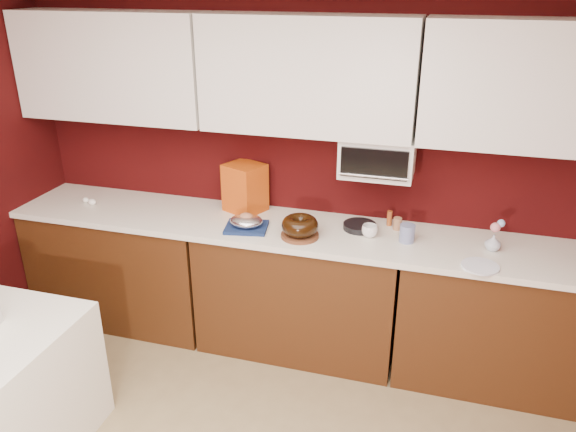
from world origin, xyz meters
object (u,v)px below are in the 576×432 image
(coffee_mug, at_px, (370,230))
(blue_jar, at_px, (407,233))
(bundt_cake, at_px, (300,225))
(flower_vase, at_px, (493,242))
(toaster_oven, at_px, (378,156))
(pandoro_box, at_px, (245,188))
(foil_ham_nest, at_px, (246,221))

(coffee_mug, xyz_separation_m, blue_jar, (0.23, -0.01, 0.01))
(bundt_cake, distance_m, flower_vase, 1.16)
(blue_jar, relative_size, flower_vase, 0.99)
(coffee_mug, relative_size, blue_jar, 0.85)
(toaster_oven, relative_size, pandoro_box, 1.36)
(toaster_oven, xyz_separation_m, blue_jar, (0.23, -0.18, -0.42))
(pandoro_box, distance_m, flower_vase, 1.64)
(bundt_cake, bearing_deg, foil_ham_nest, 176.01)
(foil_ham_nest, bearing_deg, blue_jar, 5.37)
(foil_ham_nest, distance_m, blue_jar, 1.01)
(coffee_mug, bearing_deg, flower_vase, 1.38)
(pandoro_box, bearing_deg, toaster_oven, 22.28)
(pandoro_box, xyz_separation_m, flower_vase, (1.62, -0.17, -0.11))
(flower_vase, bearing_deg, pandoro_box, 173.86)
(bundt_cake, relative_size, foil_ham_nest, 1.08)
(pandoro_box, height_order, blue_jar, pandoro_box)
(blue_jar, bearing_deg, bundt_cake, -169.46)
(foil_ham_nest, bearing_deg, flower_vase, 4.51)
(bundt_cake, height_order, foil_ham_nest, bundt_cake)
(foil_ham_nest, distance_m, pandoro_box, 0.33)
(foil_ham_nest, relative_size, pandoro_box, 0.64)
(toaster_oven, bearing_deg, blue_jar, -37.35)
(toaster_oven, distance_m, pandoro_box, 0.95)
(bundt_cake, relative_size, blue_jar, 2.07)
(bundt_cake, bearing_deg, flower_vase, 7.18)
(toaster_oven, xyz_separation_m, foil_ham_nest, (-0.78, -0.27, -0.42))
(foil_ham_nest, relative_size, flower_vase, 1.90)
(pandoro_box, bearing_deg, flower_vase, 17.60)
(pandoro_box, bearing_deg, foil_ham_nest, -45.24)
(bundt_cake, height_order, flower_vase, bundt_cake)
(bundt_cake, bearing_deg, toaster_oven, 35.42)
(foil_ham_nest, bearing_deg, coffee_mug, 7.41)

